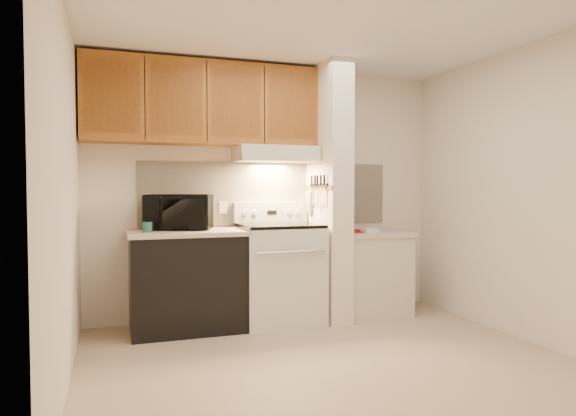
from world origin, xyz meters
name	(u,v)px	position (x,y,z in m)	size (l,w,h in m)	color
floor	(326,360)	(0.00, 0.00, 0.00)	(3.60, 3.60, 0.00)	#C0A88B
ceiling	(327,24)	(0.00, 0.00, 2.50)	(3.60, 3.60, 0.00)	white
wall_back	(269,192)	(0.00, 1.50, 1.25)	(3.60, 0.02, 2.50)	silver
wall_left	(65,195)	(-1.80, 0.00, 1.25)	(0.02, 3.00, 2.50)	silver
wall_right	(520,193)	(1.80, 0.00, 1.25)	(0.02, 3.00, 2.50)	silver
backsplash	(269,194)	(0.00, 1.49, 1.24)	(2.60, 0.02, 0.63)	beige
range_body	(279,275)	(0.00, 1.16, 0.46)	(0.76, 0.65, 0.92)	silver
oven_window	(290,276)	(0.00, 0.84, 0.50)	(0.50, 0.01, 0.30)	black
oven_handle	(292,252)	(0.00, 0.80, 0.72)	(0.02, 0.02, 0.65)	silver
cooktop	(279,225)	(0.00, 1.16, 0.94)	(0.74, 0.64, 0.03)	black
range_backguard	(271,212)	(0.00, 1.44, 1.05)	(0.76, 0.08, 0.20)	silver
range_display	(272,212)	(0.00, 1.40, 1.05)	(0.10, 0.01, 0.04)	black
range_knob_left_outer	(245,213)	(-0.28, 1.40, 1.05)	(0.05, 0.05, 0.02)	silver
range_knob_left_inner	(255,213)	(-0.18, 1.40, 1.05)	(0.05, 0.05, 0.02)	silver
range_knob_right_inner	(289,212)	(0.18, 1.40, 1.05)	(0.05, 0.05, 0.02)	silver
range_knob_right_outer	(298,212)	(0.28, 1.40, 1.05)	(0.05, 0.05, 0.02)	silver
dishwasher_front	(187,282)	(-0.88, 1.17, 0.43)	(1.00, 0.63, 0.87)	black
left_countertop	(187,233)	(-0.88, 1.17, 0.89)	(1.04, 0.67, 0.04)	beige
spoon_rest	(162,228)	(-1.08, 1.36, 0.92)	(0.23, 0.07, 0.02)	black
teal_jar	(148,227)	(-1.23, 1.06, 0.96)	(0.08, 0.08, 0.09)	#1F5D54
outlet	(223,208)	(-0.48, 1.48, 1.10)	(0.08, 0.01, 0.12)	beige
microwave	(179,212)	(-0.93, 1.31, 1.07)	(0.59, 0.40, 0.32)	black
partition_pillar	(328,192)	(0.51, 1.15, 1.25)	(0.22, 0.70, 2.50)	#F3E5CF
pillar_trim	(318,187)	(0.39, 1.15, 1.30)	(0.01, 0.70, 0.04)	#9C5920
knife_strip	(319,185)	(0.39, 1.10, 1.32)	(0.02, 0.42, 0.04)	black
knife_blade_a	(324,196)	(0.38, 0.95, 1.22)	(0.01, 0.04, 0.16)	silver
knife_handle_a	(324,180)	(0.38, 0.94, 1.37)	(0.02, 0.02, 0.10)	black
knife_blade_b	(321,197)	(0.38, 1.02, 1.21)	(0.01, 0.04, 0.18)	silver
knife_handle_b	(321,180)	(0.38, 1.02, 1.37)	(0.02, 0.02, 0.10)	black
knife_blade_c	(318,198)	(0.38, 1.09, 1.20)	(0.01, 0.04, 0.20)	silver
knife_handle_c	(317,180)	(0.38, 1.11, 1.37)	(0.02, 0.02, 0.10)	black
knife_blade_d	(315,196)	(0.38, 1.18, 1.22)	(0.01, 0.04, 0.16)	silver
knife_handle_d	(315,180)	(0.38, 1.17, 1.37)	(0.02, 0.02, 0.10)	black
knife_blade_e	(312,196)	(0.38, 1.25, 1.21)	(0.01, 0.04, 0.18)	silver
knife_handle_e	(312,180)	(0.38, 1.26, 1.37)	(0.02, 0.02, 0.10)	black
oven_mitt	(310,202)	(0.38, 1.32, 1.15)	(0.03, 0.09, 0.22)	gray
right_cab_base	(369,275)	(0.97, 1.15, 0.40)	(0.70, 0.60, 0.81)	beige
right_countertop	(370,233)	(0.97, 1.15, 0.83)	(0.74, 0.64, 0.04)	beige
red_folder	(357,231)	(0.85, 1.18, 0.86)	(0.23, 0.32, 0.01)	#A90911
white_box	(370,230)	(0.92, 1.05, 0.87)	(0.16, 0.11, 0.04)	white
range_hood	(275,154)	(0.00, 1.28, 1.62)	(0.78, 0.44, 0.15)	beige
hood_lip	(282,158)	(0.00, 1.07, 1.58)	(0.78, 0.04, 0.06)	beige
upper_cabinets	(204,104)	(-0.69, 1.32, 2.08)	(2.18, 0.33, 0.77)	#9C5920
cab_door_a	(112,96)	(-1.51, 1.17, 2.08)	(0.46, 0.01, 0.63)	#9C5920
cab_gap_a	(145,98)	(-1.23, 1.16, 2.08)	(0.01, 0.01, 0.73)	black
cab_door_b	(176,99)	(-0.96, 1.17, 2.08)	(0.46, 0.01, 0.63)	#9C5920
cab_gap_b	(207,101)	(-0.69, 1.16, 2.08)	(0.01, 0.01, 0.73)	black
cab_door_c	(236,103)	(-0.42, 1.17, 2.08)	(0.46, 0.01, 0.63)	#9C5920
cab_gap_c	(264,104)	(-0.14, 1.16, 2.08)	(0.01, 0.01, 0.73)	black
cab_door_d	(292,106)	(0.13, 1.17, 2.08)	(0.46, 0.01, 0.63)	#9C5920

